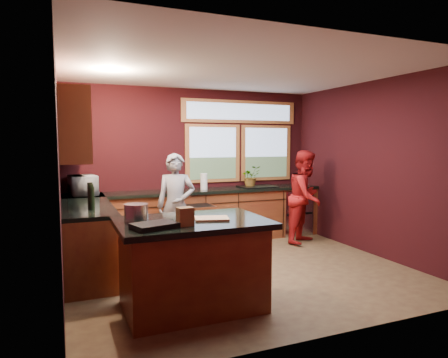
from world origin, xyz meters
TOP-DOWN VIEW (x-y plane):
  - floor at (0.00, 0.00)m, footprint 4.50×4.50m
  - room_shell at (-0.60, 0.32)m, footprint 4.52×4.02m
  - back_counter at (0.20, 1.70)m, footprint 4.50×0.64m
  - left_counter at (-1.95, 0.85)m, footprint 0.64×2.30m
  - island at (-0.99, -0.93)m, footprint 1.55×1.05m
  - person_grey at (-0.64, 0.96)m, footprint 0.67×0.54m
  - person_red at (1.70, 0.98)m, footprint 0.99×0.95m
  - microwave at (-1.92, 1.70)m, footprint 0.46×0.61m
  - potted_plant at (1.01, 1.75)m, footprint 0.35×0.30m
  - paper_towel at (0.07, 1.70)m, footprint 0.12×0.12m
  - cutting_board at (-0.79, -0.98)m, footprint 0.41×0.34m
  - stock_pot at (-1.54, -0.78)m, footprint 0.24×0.24m
  - paper_bag at (-1.14, -1.18)m, footprint 0.16×0.13m
  - black_tray at (-1.44, -1.18)m, footprint 0.46×0.38m

SIDE VIEW (x-z plane):
  - floor at x=0.00m, z-range 0.00..0.00m
  - back_counter at x=0.20m, z-range 0.00..0.93m
  - left_counter at x=-1.95m, z-range 0.00..0.93m
  - island at x=-0.99m, z-range 0.01..0.95m
  - person_grey at x=-0.64m, z-range 0.00..1.59m
  - person_red at x=1.70m, z-range 0.00..1.61m
  - cutting_board at x=-0.79m, z-range 0.94..0.96m
  - black_tray at x=-1.44m, z-range 0.94..0.99m
  - stock_pot at x=-1.54m, z-range 0.94..1.12m
  - paper_bag at x=-1.14m, z-range 0.94..1.12m
  - paper_towel at x=0.07m, z-range 0.93..1.21m
  - microwave at x=-1.92m, z-range 0.93..1.24m
  - potted_plant at x=1.01m, z-range 0.93..1.32m
  - room_shell at x=-0.60m, z-range 0.44..3.15m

